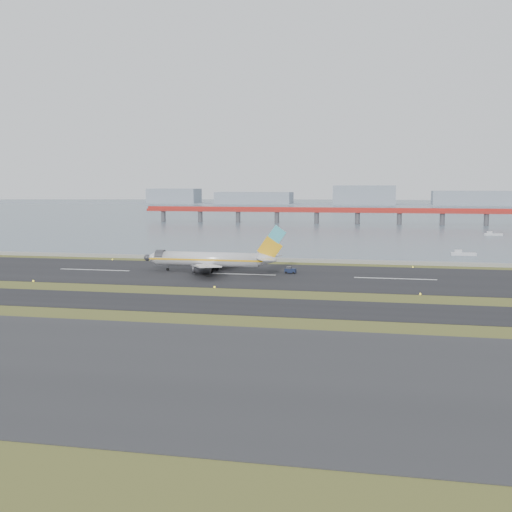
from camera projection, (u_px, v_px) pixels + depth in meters
The scene contains 12 objects.
ground at pixel (205, 294), 137.08m from camera, with size 1000.00×1000.00×0.00m, color #3E491A.
apron_strip at pixel (87, 363), 83.56m from camera, with size 1000.00×50.00×0.10m, color #2B2B2D.
taxiway_strip at pixel (188, 304), 125.40m from camera, with size 1000.00×18.00×0.10m, color black.
runway_strip at pixel (238, 274), 166.26m from camera, with size 1000.00×45.00×0.10m, color black.
seawall at pixel (260, 259), 195.40m from camera, with size 1000.00×2.50×1.00m, color gray.
bay_water at pixel (347, 210), 584.66m from camera, with size 1400.00×800.00×1.30m, color #4B5D6C.
red_pier at pixel (358, 212), 375.47m from camera, with size 260.00×5.00×10.20m.
far_shoreline at pixel (368, 199), 736.91m from camera, with size 1400.00×80.00×60.50m.
airliner at pixel (212, 259), 169.89m from camera, with size 38.52×32.89×12.80m.
pushback_tug at pixel (290, 270), 167.65m from camera, with size 2.99×1.89×1.84m.
workboat_near at pixel (463, 254), 210.15m from camera, with size 7.98×2.64×1.93m.
workboat_far at pixel (493, 234), 292.25m from camera, with size 8.05×2.98×1.92m.
Camera 1 is at (38.17, -130.29, 23.26)m, focal length 45.00 mm.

